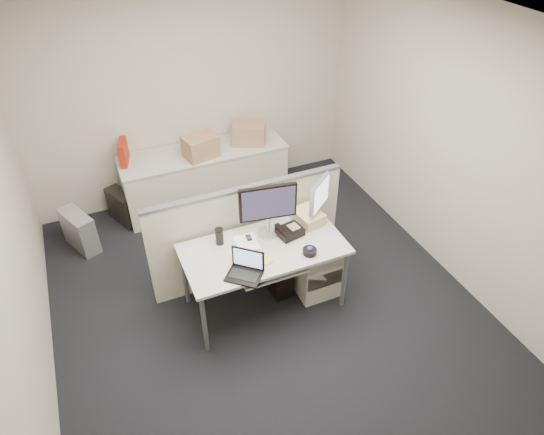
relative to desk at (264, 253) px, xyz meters
name	(u,v)px	position (x,y,z in m)	size (l,w,h in m)	color
floor	(265,303)	(0.00, 0.00, -0.67)	(4.00, 4.50, 0.01)	black
ceiling	(261,26)	(0.00, 0.00, 2.04)	(4.00, 4.50, 0.01)	white
wall_back	(190,93)	(0.00, 2.25, 0.69)	(4.00, 0.02, 2.70)	#B5AB9B
wall_front	(435,425)	(0.00, -2.25, 0.69)	(4.00, 0.02, 2.70)	#B5AB9B
wall_left	(3,255)	(-2.00, 0.00, 0.69)	(0.02, 4.50, 2.70)	#B5AB9B
wall_right	(454,146)	(2.00, 0.00, 0.69)	(0.02, 4.50, 2.70)	#B5AB9B
desk	(264,253)	(0.00, 0.00, 0.00)	(1.50, 0.75, 0.73)	beige
keyboard_tray	(272,269)	(0.00, -0.18, -0.04)	(0.62, 0.32, 0.02)	beige
drawer_pedestal	(313,261)	(0.55, 0.05, -0.34)	(0.40, 0.55, 0.65)	beige
cubicle_partition	(247,235)	(0.00, 0.45, -0.11)	(2.00, 0.06, 1.10)	beige
back_counter	(205,177)	(0.00, 1.93, -0.30)	(2.00, 0.60, 0.72)	beige
monitor_main	(268,211)	(0.12, 0.18, 0.33)	(0.54, 0.21, 0.54)	black
monitor_small	(319,201)	(0.65, 0.18, 0.29)	(0.37, 0.19, 0.45)	#B7B7BC
laptop	(244,267)	(-0.30, -0.28, 0.18)	(0.29, 0.22, 0.22)	black
trackball	(310,251)	(0.35, -0.23, 0.09)	(0.13, 0.13, 0.05)	black
desk_phone	(290,232)	(0.30, 0.08, 0.10)	(0.23, 0.19, 0.07)	black
paper_stack	(247,243)	(-0.12, 0.12, 0.07)	(0.19, 0.25, 0.01)	white
sticky_pad	(266,261)	(-0.05, -0.18, 0.07)	(0.09, 0.09, 0.01)	yellow
travel_mug	(219,237)	(-0.35, 0.22, 0.14)	(0.07, 0.07, 0.16)	black
banana	(287,232)	(0.28, 0.10, 0.09)	(0.19, 0.05, 0.04)	yellow
cellphone	(249,238)	(-0.08, 0.18, 0.07)	(0.05, 0.09, 0.01)	black
manila_folders	(308,217)	(0.55, 0.20, 0.12)	(0.23, 0.29, 0.11)	tan
keyboard	(268,272)	(-0.05, -0.22, -0.02)	(0.44, 0.16, 0.02)	black
pc_tower_desk	(275,268)	(0.20, 0.20, -0.44)	(0.19, 0.48, 0.45)	black
pc_tower_spare_dark	(123,207)	(-1.05, 1.93, -0.46)	(0.17, 0.44, 0.41)	black
pc_tower_spare_silver	(79,231)	(-1.58, 1.63, -0.44)	(0.19, 0.48, 0.45)	#B7B7BC
cardboard_box_left	(201,147)	(-0.05, 1.81, 0.20)	(0.38, 0.28, 0.28)	#90654B
cardboard_box_right	(249,133)	(0.60, 1.91, 0.20)	(0.39, 0.30, 0.28)	#90654B
red_binder	(124,153)	(-0.90, 2.03, 0.20)	(0.07, 0.31, 0.29)	#9A1D0B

